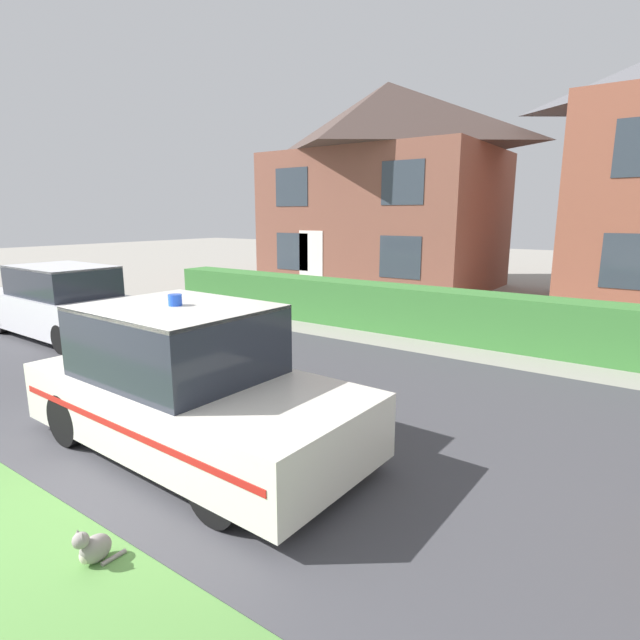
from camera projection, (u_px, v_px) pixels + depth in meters
road_strip at (276, 394)px, 7.43m from camera, size 28.00×6.66×0.01m
garden_hedge at (432, 313)px, 10.91m from camera, size 15.37×0.86×1.06m
police_car at (189, 384)px, 5.59m from camera, size 4.14×1.93×1.76m
cat at (93, 548)px, 3.82m from camera, size 0.20×0.35×0.32m
neighbour_car_far at (63, 303)px, 10.83m from camera, size 4.58×1.74×1.56m
house_left at (385, 185)px, 18.35m from camera, size 8.09×6.06×7.24m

